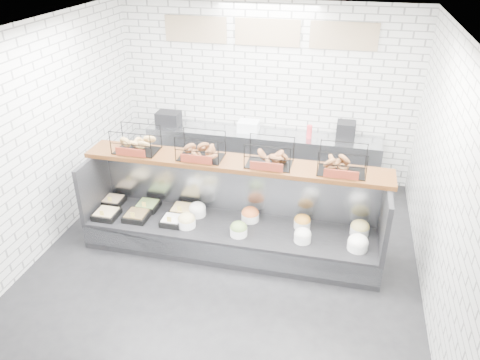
# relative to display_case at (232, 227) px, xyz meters

# --- Properties ---
(ground) EXTENTS (5.50, 5.50, 0.00)m
(ground) POSITION_rel_display_case_xyz_m (0.00, -0.34, -0.33)
(ground) COLOR black
(ground) RESTS_ON ground
(room_shell) EXTENTS (5.02, 5.51, 3.01)m
(room_shell) POSITION_rel_display_case_xyz_m (0.00, 0.26, 1.73)
(room_shell) COLOR silver
(room_shell) RESTS_ON ground
(display_case) EXTENTS (4.00, 0.90, 1.20)m
(display_case) POSITION_rel_display_case_xyz_m (0.00, 0.00, 0.00)
(display_case) COLOR black
(display_case) RESTS_ON ground
(bagel_shelf) EXTENTS (4.10, 0.50, 0.40)m
(bagel_shelf) POSITION_rel_display_case_xyz_m (0.00, 0.17, 1.04)
(bagel_shelf) COLOR #3A1E0C
(bagel_shelf) RESTS_ON display_case
(prep_counter) EXTENTS (4.00, 0.60, 1.20)m
(prep_counter) POSITION_rel_display_case_xyz_m (-0.00, 2.09, 0.14)
(prep_counter) COLOR #93969B
(prep_counter) RESTS_ON ground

